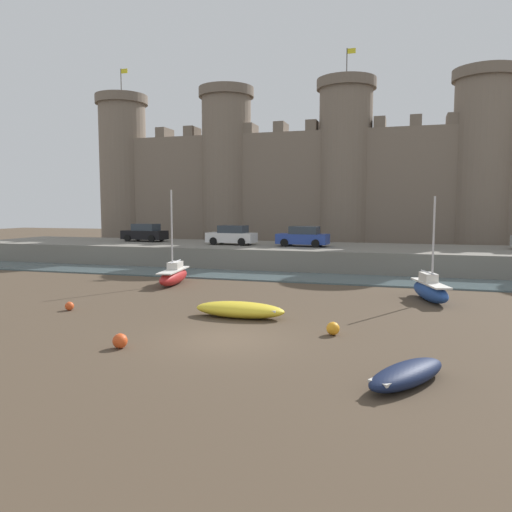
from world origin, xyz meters
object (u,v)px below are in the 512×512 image
object	(u,v)px
rowboat_foreground_centre	(240,309)
mooring_buoy_off_centre	(120,341)
sailboat_midflat_left	(430,290)
rowboat_midflat_centre	(407,374)
sailboat_foreground_left	(174,275)
car_quay_centre_east	(145,233)
car_quay_east	(232,235)
car_quay_centre_west	(303,237)
mooring_buoy_mid_mud	(69,306)
mooring_buoy_near_channel	(333,329)

from	to	relation	value
rowboat_foreground_centre	mooring_buoy_off_centre	bearing A→B (deg)	-112.82
sailboat_midflat_left	rowboat_midflat_centre	xyz separation A→B (m)	(-1.14, -12.98, -0.27)
sailboat_midflat_left	mooring_buoy_off_centre	bearing A→B (deg)	-130.75
sailboat_foreground_left	car_quay_centre_east	bearing A→B (deg)	125.35
car_quay_east	car_quay_centre_east	distance (m)	9.16
car_quay_centre_west	car_quay_centre_east	xyz separation A→B (m)	(-15.13, 1.63, 0.00)
sailboat_foreground_left	car_quay_east	bearing A→B (deg)	91.38
car_quay_centre_west	rowboat_midflat_centre	bearing A→B (deg)	-72.70
sailboat_foreground_left	mooring_buoy_mid_mud	size ratio (longest dim) A/B	14.33
mooring_buoy_off_centre	mooring_buoy_near_channel	bearing A→B (deg)	29.89
mooring_buoy_mid_mud	car_quay_centre_west	bearing A→B (deg)	70.89
sailboat_foreground_left	car_quay_centre_east	distance (m)	16.20
car_quay_east	car_quay_centre_east	world-z (taller)	same
sailboat_foreground_left	rowboat_midflat_centre	world-z (taller)	sailboat_foreground_left
rowboat_midflat_centre	mooring_buoy_off_centre	distance (m)	9.34
rowboat_foreground_centre	car_quay_centre_east	bearing A→B (deg)	127.89
mooring_buoy_near_channel	car_quay_centre_east	size ratio (longest dim) A/B	0.12
sailboat_midflat_left	mooring_buoy_mid_mud	world-z (taller)	sailboat_midflat_left
car_quay_centre_east	sailboat_foreground_left	bearing A→B (deg)	-54.65
mooring_buoy_mid_mud	car_quay_centre_east	size ratio (longest dim) A/B	0.10
mooring_buoy_mid_mud	rowboat_midflat_centre	bearing A→B (deg)	-20.71
car_quay_centre_east	car_quay_centre_west	bearing A→B (deg)	-6.13
mooring_buoy_off_centre	car_quay_centre_east	bearing A→B (deg)	117.58
sailboat_midflat_left	sailboat_foreground_left	xyz separation A→B (m)	(-14.97, 1.24, -0.01)
mooring_buoy_mid_mud	car_quay_centre_west	world-z (taller)	car_quay_centre_west
sailboat_midflat_left	car_quay_centre_west	world-z (taller)	sailboat_midflat_left
car_quay_centre_east	sailboat_midflat_left	bearing A→B (deg)	-30.61
car_quay_east	rowboat_midflat_centre	bearing A→B (deg)	-61.34
sailboat_midflat_left	sailboat_foreground_left	world-z (taller)	sailboat_foreground_left
sailboat_foreground_left	rowboat_foreground_centre	world-z (taller)	sailboat_foreground_left
mooring_buoy_off_centre	car_quay_centre_east	xyz separation A→B (m)	(-13.83, 26.48, 2.16)
rowboat_foreground_centre	mooring_buoy_off_centre	world-z (taller)	rowboat_foreground_centre
car_quay_centre_west	car_quay_centre_east	world-z (taller)	same
mooring_buoy_mid_mud	mooring_buoy_off_centre	bearing A→B (deg)	-40.31
mooring_buoy_mid_mud	car_quay_centre_east	distance (m)	23.28
sailboat_foreground_left	rowboat_midflat_centre	xyz separation A→B (m)	(13.83, -14.22, -0.26)
sailboat_midflat_left	mooring_buoy_off_centre	xyz separation A→B (m)	(-10.44, -12.12, -0.33)
rowboat_midflat_centre	sailboat_foreground_left	bearing A→B (deg)	134.21
sailboat_foreground_left	car_quay_centre_west	bearing A→B (deg)	63.15
sailboat_midflat_left	car_quay_centre_east	world-z (taller)	sailboat_midflat_left
sailboat_foreground_left	mooring_buoy_off_centre	distance (m)	14.11
mooring_buoy_mid_mud	car_quay_centre_east	bearing A→B (deg)	110.67
rowboat_midflat_centre	mooring_buoy_off_centre	bearing A→B (deg)	174.72
mooring_buoy_mid_mud	car_quay_east	bearing A→B (deg)	87.59
rowboat_foreground_centre	car_quay_centre_west	size ratio (longest dim) A/B	0.95
rowboat_midflat_centre	car_quay_centre_east	size ratio (longest dim) A/B	0.79
sailboat_foreground_left	mooring_buoy_near_channel	xyz separation A→B (m)	(11.19, -9.53, -0.32)
rowboat_midflat_centre	sailboat_midflat_left	bearing A→B (deg)	84.99
sailboat_foreground_left	mooring_buoy_off_centre	size ratio (longest dim) A/B	11.53
rowboat_midflat_centre	mooring_buoy_off_centre	world-z (taller)	rowboat_midflat_centre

